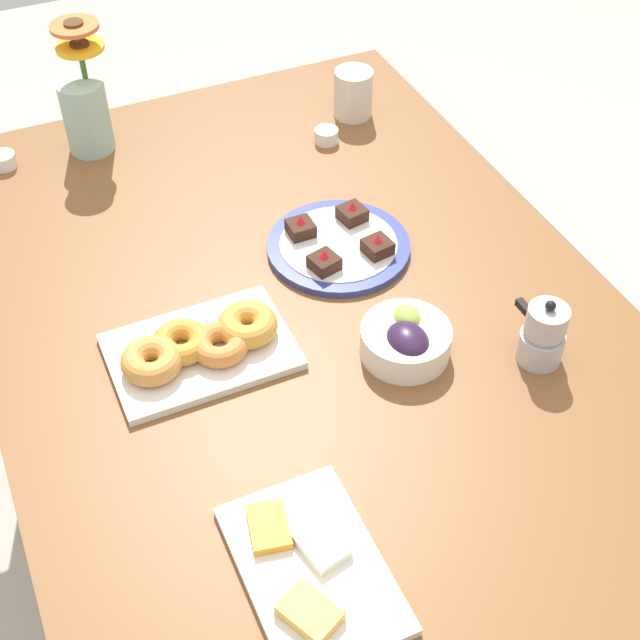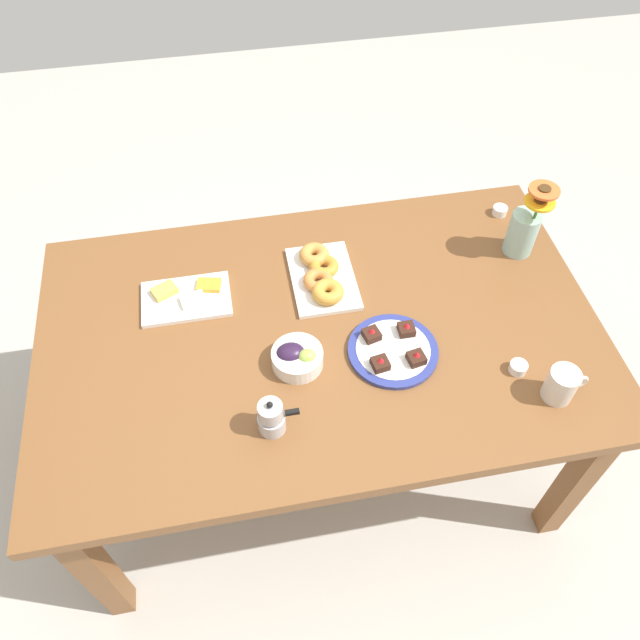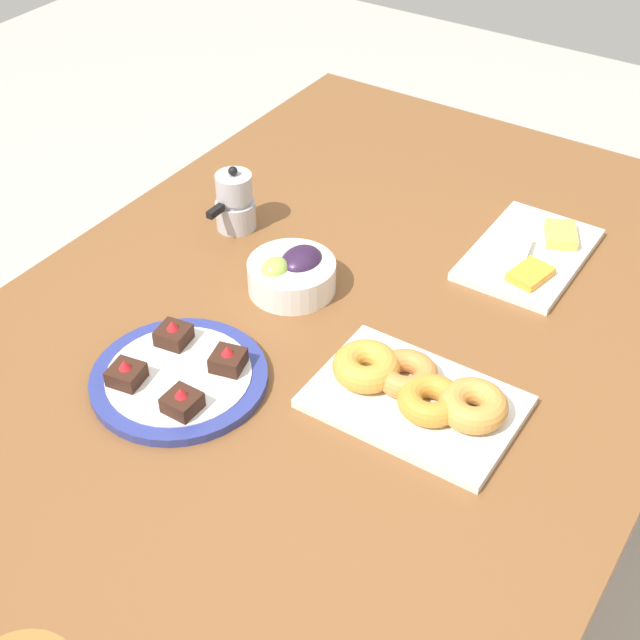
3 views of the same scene
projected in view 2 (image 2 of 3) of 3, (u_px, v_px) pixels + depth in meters
name	position (u px, v px, depth m)	size (l,w,h in m)	color
ground_plane	(320.00, 449.00, 2.36)	(6.00, 6.00, 0.00)	#B7B2A8
dining_table	(320.00, 346.00, 1.84)	(1.60, 1.00, 0.74)	brown
coffee_mug	(562.00, 384.00, 1.60)	(0.11, 0.08, 0.10)	beige
grape_bowl	(297.00, 357.00, 1.68)	(0.14, 0.14, 0.07)	white
cheese_platter	(186.00, 298.00, 1.84)	(0.26, 0.17, 0.03)	white
croissant_platter	(322.00, 275.00, 1.88)	(0.19, 0.28, 0.05)	white
jam_cup_honey	(500.00, 210.00, 2.07)	(0.05, 0.05, 0.03)	white
jam_cup_berry	(518.00, 367.00, 1.68)	(0.05, 0.05, 0.03)	white
dessert_plate	(393.00, 350.00, 1.72)	(0.25, 0.25, 0.05)	navy
flower_vase	(524.00, 229.00, 1.90)	(0.10, 0.11, 0.26)	#99C1B7
moka_pot	(271.00, 418.00, 1.54)	(0.11, 0.07, 0.12)	#B7B7BC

